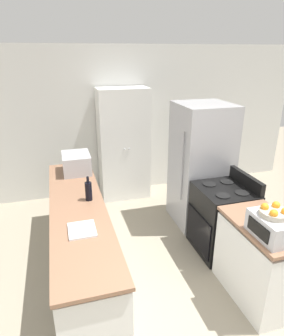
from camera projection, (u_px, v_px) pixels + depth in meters
wall_back at (116, 123)px, 5.32m from camera, size 7.00×0.06×2.60m
counter_left at (80, 240)px, 3.49m from camera, size 0.60×2.76×0.89m
counter_right at (261, 262)px, 3.13m from camera, size 0.60×0.93×0.89m
pantry_cabinet at (124, 145)px, 5.20m from camera, size 0.85×0.50×1.93m
stove at (222, 219)px, 3.88m from camera, size 0.66×0.71×1.05m
refrigerator at (201, 165)px, 4.42m from camera, size 0.77×0.77×1.82m
microwave at (77, 163)px, 4.20m from camera, size 0.39×0.47×0.27m
wine_bottle at (89, 191)px, 3.40m from camera, size 0.08×0.08×0.29m
toaster_oven at (274, 227)px, 2.72m from camera, size 0.34×0.42×0.22m
fruit_bowl at (274, 212)px, 2.68m from camera, size 0.26×0.26×0.10m
cutting_board at (82, 230)px, 2.85m from camera, size 0.26×0.29×0.02m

